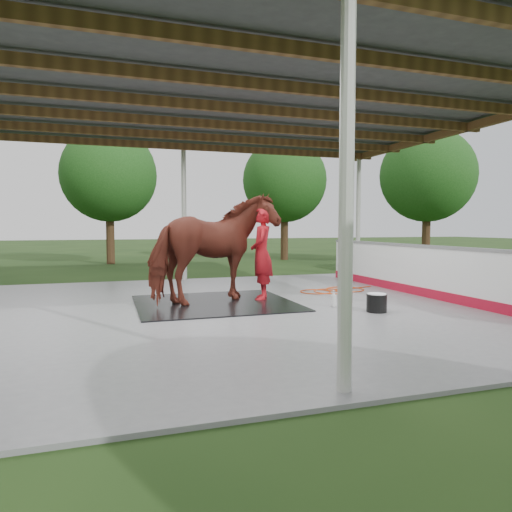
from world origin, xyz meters
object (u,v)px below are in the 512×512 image
object	(u,v)px
dasher_board	(424,272)
wash_bucket	(377,302)
handler	(262,254)
horse	(215,247)

from	to	relation	value
dasher_board	wash_bucket	world-z (taller)	dasher_board
dasher_board	handler	xyz separation A→B (m)	(-3.60, 0.67, 0.44)
handler	wash_bucket	world-z (taller)	handler
horse	wash_bucket	distance (m)	3.31
handler	wash_bucket	xyz separation A→B (m)	(1.54, -1.99, -0.81)
dasher_board	horse	distance (m)	4.73
horse	dasher_board	bearing A→B (deg)	-118.19
horse	handler	xyz separation A→B (m)	(1.07, 0.19, -0.16)
dasher_board	wash_bucket	size ratio (longest dim) A/B	21.79
horse	handler	bearing A→B (deg)	-102.38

